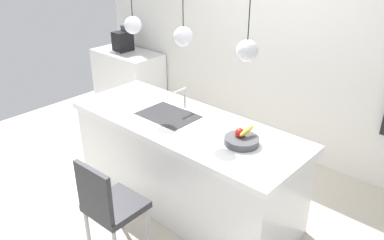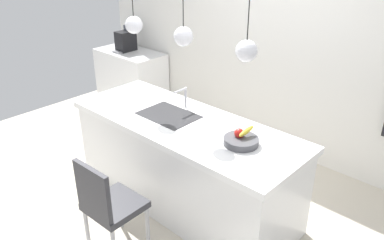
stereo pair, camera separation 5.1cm
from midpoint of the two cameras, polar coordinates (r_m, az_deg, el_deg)
The scene contains 12 objects.
floor at distance 4.18m, azimuth -1.40°, elevation -11.60°, with size 6.60×6.60×0.00m, color beige.
back_wall at distance 4.82m, azimuth 12.25°, elevation 10.33°, with size 6.00×0.10×2.60m, color silver.
kitchen_island at distance 3.92m, azimuth -1.47°, elevation -6.24°, with size 2.37×0.89×0.92m.
sink_basin at distance 3.83m, azimuth -3.84°, elevation 0.63°, with size 0.56×0.40×0.02m, color #2D2D30.
faucet at distance 3.91m, azimuth -1.67°, elevation 3.57°, with size 0.02×0.17×0.22m.
fruit_bowl at distance 3.32m, azimuth 6.76°, elevation -2.81°, with size 0.30×0.30×0.15m.
side_counter at distance 6.33m, azimuth -9.37°, elevation 5.97°, with size 1.10×0.60×0.86m, color white.
coffee_machine at distance 6.21m, azimuth -10.18°, elevation 11.23°, with size 0.20×0.35×0.38m.
chair_near at distance 3.38m, azimuth -12.35°, elevation -11.78°, with size 0.44×0.44×0.91m.
pendant_light_left at distance 3.89m, azimuth -8.92°, elevation 13.43°, with size 0.17×0.17×0.77m.
pendant_light_center at distance 3.42m, azimuth -1.71°, elevation 12.03°, with size 0.17×0.17×0.77m.
pendant_light_right at distance 3.02m, azimuth 7.49°, elevation 9.95°, with size 0.17×0.17×0.77m.
Camera 1 is at (2.28, -2.41, 2.54)m, focal length 36.91 mm.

